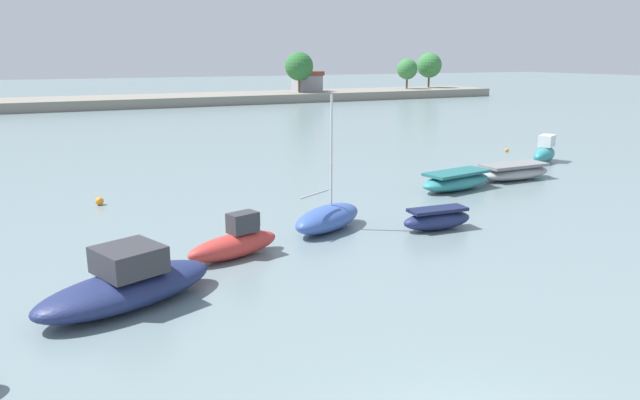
{
  "coord_description": "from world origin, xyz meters",
  "views": [
    {
      "loc": [
        -6.63,
        -6.93,
        7.26
      ],
      "look_at": [
        4.71,
        16.49,
        0.85
      ],
      "focal_mm": 32.99,
      "sensor_mm": 36.0,
      "label": 1
    }
  ],
  "objects_px": {
    "moored_boat_5": "(437,219)",
    "moored_boat_4": "(328,218)",
    "moored_boat_7": "(513,172)",
    "moored_boat_6": "(456,181)",
    "moored_boat_2": "(127,284)",
    "mooring_buoy_2": "(507,150)",
    "moored_boat_3": "(235,243)",
    "moored_boat_8": "(545,152)",
    "mooring_buoy_0": "(100,201)"
  },
  "relations": [
    {
      "from": "moored_boat_3",
      "to": "mooring_buoy_2",
      "type": "height_order",
      "value": "moored_boat_3"
    },
    {
      "from": "moored_boat_6",
      "to": "moored_boat_7",
      "type": "xyz_separation_m",
      "value": [
        4.89,
        0.75,
        -0.04
      ]
    },
    {
      "from": "moored_boat_2",
      "to": "moored_boat_5",
      "type": "height_order",
      "value": "moored_boat_2"
    },
    {
      "from": "moored_boat_3",
      "to": "moored_boat_6",
      "type": "distance_m",
      "value": 15.56
    },
    {
      "from": "moored_boat_2",
      "to": "moored_boat_4",
      "type": "height_order",
      "value": "moored_boat_4"
    },
    {
      "from": "moored_boat_7",
      "to": "mooring_buoy_2",
      "type": "xyz_separation_m",
      "value": [
        7.05,
        8.09,
        -0.31
      ]
    },
    {
      "from": "moored_boat_6",
      "to": "moored_boat_4",
      "type": "bearing_deg",
      "value": -168.09
    },
    {
      "from": "moored_boat_5",
      "to": "mooring_buoy_2",
      "type": "height_order",
      "value": "moored_boat_5"
    },
    {
      "from": "moored_boat_2",
      "to": "moored_boat_8",
      "type": "bearing_deg",
      "value": 1.81
    },
    {
      "from": "moored_boat_8",
      "to": "mooring_buoy_0",
      "type": "height_order",
      "value": "moored_boat_8"
    },
    {
      "from": "moored_boat_2",
      "to": "mooring_buoy_2",
      "type": "xyz_separation_m",
      "value": [
        30.71,
        17.06,
        -0.51
      ]
    },
    {
      "from": "moored_boat_3",
      "to": "moored_boat_5",
      "type": "bearing_deg",
      "value": -18.41
    },
    {
      "from": "moored_boat_3",
      "to": "moored_boat_4",
      "type": "distance_m",
      "value": 4.9
    },
    {
      "from": "moored_boat_4",
      "to": "moored_boat_8",
      "type": "height_order",
      "value": "moored_boat_4"
    },
    {
      "from": "moored_boat_3",
      "to": "moored_boat_5",
      "type": "xyz_separation_m",
      "value": [
        8.9,
        -0.33,
        -0.1
      ]
    },
    {
      "from": "moored_boat_4",
      "to": "mooring_buoy_0",
      "type": "xyz_separation_m",
      "value": [
        -8.32,
        8.84,
        -0.35
      ]
    },
    {
      "from": "moored_boat_2",
      "to": "moored_boat_6",
      "type": "distance_m",
      "value": 20.48
    },
    {
      "from": "moored_boat_5",
      "to": "mooring_buoy_0",
      "type": "xyz_separation_m",
      "value": [
        -12.59,
        10.78,
        -0.25
      ]
    },
    {
      "from": "moored_boat_5",
      "to": "mooring_buoy_2",
      "type": "distance_m",
      "value": 22.91
    },
    {
      "from": "moored_boat_3",
      "to": "moored_boat_8",
      "type": "height_order",
      "value": "moored_boat_8"
    },
    {
      "from": "moored_boat_5",
      "to": "moored_boat_4",
      "type": "bearing_deg",
      "value": 159.72
    },
    {
      "from": "moored_boat_8",
      "to": "mooring_buoy_2",
      "type": "bearing_deg",
      "value": 49.99
    },
    {
      "from": "mooring_buoy_0",
      "to": "mooring_buoy_2",
      "type": "height_order",
      "value": "mooring_buoy_0"
    },
    {
      "from": "mooring_buoy_0",
      "to": "moored_boat_4",
      "type": "bearing_deg",
      "value": -46.76
    },
    {
      "from": "moored_boat_2",
      "to": "moored_boat_3",
      "type": "relative_size",
      "value": 1.52
    },
    {
      "from": "moored_boat_7",
      "to": "moored_boat_2",
      "type": "bearing_deg",
      "value": -159.0
    },
    {
      "from": "moored_boat_2",
      "to": "mooring_buoy_0",
      "type": "relative_size",
      "value": 14.98
    },
    {
      "from": "moored_boat_6",
      "to": "mooring_buoy_2",
      "type": "relative_size",
      "value": 17.64
    },
    {
      "from": "moored_boat_2",
      "to": "moored_boat_8",
      "type": "xyz_separation_m",
      "value": [
        29.81,
        12.45,
        0.07
      ]
    },
    {
      "from": "moored_boat_4",
      "to": "mooring_buoy_2",
      "type": "bearing_deg",
      "value": 1.37
    },
    {
      "from": "moored_boat_7",
      "to": "moored_boat_6",
      "type": "bearing_deg",
      "value": -170.99
    },
    {
      "from": "moored_boat_6",
      "to": "mooring_buoy_0",
      "type": "xyz_separation_m",
      "value": [
        -18.25,
        4.97,
        -0.3
      ]
    },
    {
      "from": "moored_boat_8",
      "to": "mooring_buoy_2",
      "type": "relative_size",
      "value": 11.85
    },
    {
      "from": "moored_boat_3",
      "to": "moored_boat_7",
      "type": "height_order",
      "value": "moored_boat_3"
    },
    {
      "from": "moored_boat_3",
      "to": "mooring_buoy_0",
      "type": "distance_m",
      "value": 11.09
    },
    {
      "from": "mooring_buoy_2",
      "to": "moored_boat_4",
      "type": "bearing_deg",
      "value": -149.82
    },
    {
      "from": "moored_boat_7",
      "to": "moored_boat_8",
      "type": "relative_size",
      "value": 1.5
    },
    {
      "from": "moored_boat_2",
      "to": "moored_boat_3",
      "type": "xyz_separation_m",
      "value": [
        4.2,
        2.73,
        -0.1
      ]
    },
    {
      "from": "moored_boat_7",
      "to": "moored_boat_8",
      "type": "bearing_deg",
      "value": 29.76
    },
    {
      "from": "moored_boat_8",
      "to": "moored_boat_2",
      "type": "bearing_deg",
      "value": 173.71
    },
    {
      "from": "moored_boat_3",
      "to": "moored_boat_4",
      "type": "height_order",
      "value": "moored_boat_4"
    },
    {
      "from": "moored_boat_5",
      "to": "moored_boat_6",
      "type": "height_order",
      "value": "moored_boat_6"
    },
    {
      "from": "mooring_buoy_2",
      "to": "moored_boat_6",
      "type": "bearing_deg",
      "value": -143.48
    },
    {
      "from": "moored_boat_7",
      "to": "mooring_buoy_0",
      "type": "xyz_separation_m",
      "value": [
        -23.14,
        4.22,
        -0.25
      ]
    },
    {
      "from": "moored_boat_2",
      "to": "moored_boat_7",
      "type": "xyz_separation_m",
      "value": [
        23.66,
        8.97,
        -0.2
      ]
    },
    {
      "from": "mooring_buoy_0",
      "to": "mooring_buoy_2",
      "type": "bearing_deg",
      "value": 7.32
    },
    {
      "from": "mooring_buoy_0",
      "to": "mooring_buoy_2",
      "type": "relative_size",
      "value": 1.37
    },
    {
      "from": "moored_boat_6",
      "to": "moored_boat_8",
      "type": "bearing_deg",
      "value": 11.58
    },
    {
      "from": "moored_boat_7",
      "to": "mooring_buoy_0",
      "type": "height_order",
      "value": "moored_boat_7"
    },
    {
      "from": "moored_boat_8",
      "to": "mooring_buoy_0",
      "type": "xyz_separation_m",
      "value": [
        -29.29,
        0.73,
        -0.52
      ]
    }
  ]
}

